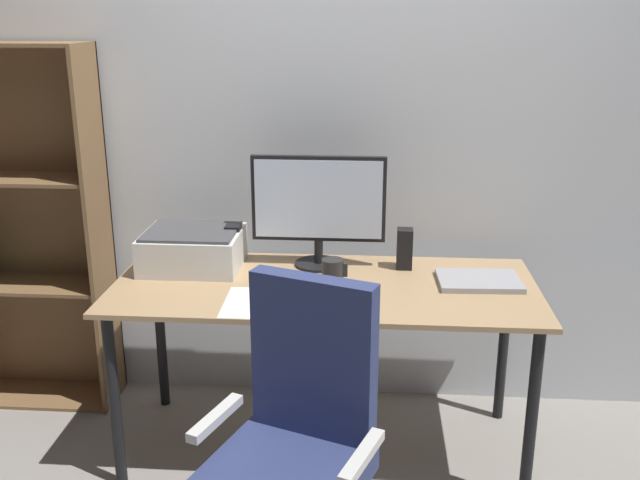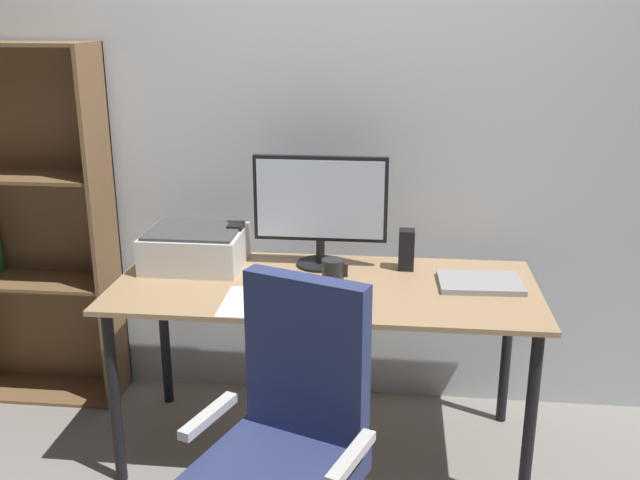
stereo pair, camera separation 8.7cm
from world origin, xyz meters
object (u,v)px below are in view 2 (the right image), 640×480
(keyboard, at_px, (301,301))
(bookshelf, at_px, (31,230))
(coffee_mug, at_px, (333,271))
(mouse, at_px, (362,300))
(laptop, at_px, (480,283))
(speaker_right, at_px, (406,250))
(office_chair, at_px, (286,461))
(speaker_left, at_px, (236,244))
(monitor, at_px, (320,204))
(printer, at_px, (195,247))
(desk, at_px, (325,303))

(keyboard, height_order, bookshelf, bookshelf)
(coffee_mug, bearing_deg, bookshelf, 166.66)
(mouse, height_order, bookshelf, bookshelf)
(laptop, bearing_deg, speaker_right, 149.15)
(coffee_mug, relative_size, office_chair, 0.10)
(speaker_left, bearing_deg, monitor, 1.25)
(speaker_right, bearing_deg, bookshelf, 174.99)
(bookshelf, bearing_deg, mouse, -19.40)
(bookshelf, bearing_deg, keyboard, -22.93)
(printer, xyz_separation_m, office_chair, (0.52, -0.93, -0.36))
(speaker_right, relative_size, office_chair, 0.17)
(desk, height_order, speaker_right, speaker_right)
(laptop, bearing_deg, printer, 172.47)
(speaker_left, distance_m, speaker_right, 0.72)
(monitor, distance_m, keyboard, 0.49)
(keyboard, xyz_separation_m, printer, (-0.49, 0.36, 0.07))
(coffee_mug, distance_m, bookshelf, 1.46)
(monitor, bearing_deg, laptop, -14.27)
(speaker_right, height_order, bookshelf, bookshelf)
(desk, bearing_deg, coffee_mug, 38.15)
(monitor, bearing_deg, speaker_right, -1.25)
(printer, relative_size, bookshelf, 0.24)
(monitor, relative_size, mouse, 5.76)
(desk, xyz_separation_m, office_chair, (-0.04, -0.77, -0.20))
(speaker_right, bearing_deg, desk, -146.36)
(laptop, bearing_deg, speaker_left, 168.83)
(laptop, xyz_separation_m, speaker_right, (-0.29, 0.16, 0.07))
(desk, bearing_deg, speaker_left, 152.07)
(desk, bearing_deg, mouse, -49.79)
(speaker_right, bearing_deg, office_chair, -109.90)
(monitor, bearing_deg, keyboard, -93.68)
(speaker_right, height_order, printer, speaker_right)
(laptop, distance_m, speaker_left, 1.02)
(keyboard, distance_m, speaker_left, 0.53)
(mouse, relative_size, printer, 0.24)
(speaker_left, relative_size, speaker_right, 1.00)
(printer, relative_size, office_chair, 0.40)
(coffee_mug, xyz_separation_m, bookshelf, (-1.42, 0.34, 0.02))
(desk, relative_size, speaker_left, 9.79)
(laptop, relative_size, speaker_left, 1.88)
(laptop, bearing_deg, monitor, 163.41)
(keyboard, distance_m, printer, 0.62)
(coffee_mug, bearing_deg, laptop, 3.06)
(keyboard, bearing_deg, speaker_left, 127.06)
(laptop, height_order, bookshelf, bookshelf)
(mouse, bearing_deg, speaker_right, 56.43)
(keyboard, xyz_separation_m, speaker_right, (0.39, 0.41, 0.08))
(bookshelf, bearing_deg, speaker_left, -8.58)
(mouse, relative_size, coffee_mug, 0.94)
(speaker_left, bearing_deg, bookshelf, 171.42)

